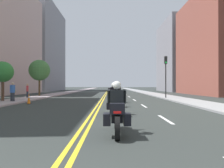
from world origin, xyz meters
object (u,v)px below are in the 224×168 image
at_px(motorcycle_4, 116,93).
at_px(traffic_light_near, 166,70).
at_px(motorcycle_0, 117,113).
at_px(motorcycle_2, 115,97).
at_px(street_tree_1, 39,70).
at_px(motorcycle_1, 114,102).
at_px(street_tree_0, 3,72).
at_px(pedestrian_0, 13,92).
at_px(motorcycle_5, 114,92).
at_px(motorcycle_6, 115,91).
at_px(pedestrian_2, 27,91).
at_px(traffic_cone_2, 29,99).
at_px(motorcycle_3, 118,95).

distance_m(motorcycle_4, traffic_light_near, 6.23).
xyz_separation_m(motorcycle_0, motorcycle_4, (0.38, 14.92, 0.02)).
relative_size(motorcycle_2, street_tree_1, 0.44).
xyz_separation_m(motorcycle_1, street_tree_0, (-9.60, 8.22, 1.96)).
height_order(motorcycle_2, pedestrian_0, pedestrian_0).
relative_size(motorcycle_2, pedestrian_0, 1.25).
height_order(motorcycle_5, motorcycle_6, motorcycle_5).
height_order(motorcycle_1, pedestrian_2, pedestrian_2).
height_order(motorcycle_2, pedestrian_2, pedestrian_2).
bearing_deg(motorcycle_5, pedestrian_0, -144.44).
relative_size(motorcycle_4, pedestrian_2, 1.40).
xyz_separation_m(motorcycle_0, motorcycle_6, (0.34, 22.53, 0.00)).
distance_m(traffic_cone_2, traffic_light_near, 14.17).
relative_size(motorcycle_5, traffic_light_near, 0.47).
distance_m(motorcycle_6, traffic_cone_2, 13.90).
xyz_separation_m(motorcycle_4, pedestrian_2, (-9.83, 2.51, 0.19)).
bearing_deg(motorcycle_0, traffic_cone_2, 122.92).
relative_size(street_tree_0, street_tree_1, 0.73).
relative_size(motorcycle_3, motorcycle_5, 0.99).
height_order(motorcycle_1, motorcycle_5, motorcycle_5).
distance_m(motorcycle_0, motorcycle_6, 22.54).
distance_m(motorcycle_4, street_tree_1, 12.47).
relative_size(motorcycle_6, pedestrian_2, 1.35).
distance_m(motorcycle_4, pedestrian_2, 10.15).
distance_m(traffic_light_near, street_tree_1, 16.21).
distance_m(motorcycle_4, motorcycle_6, 7.62).
distance_m(motorcycle_1, motorcycle_3, 7.70).
relative_size(motorcycle_1, motorcycle_3, 1.00).
height_order(motorcycle_6, pedestrian_2, pedestrian_2).
height_order(motorcycle_1, street_tree_1, street_tree_1).
height_order(motorcycle_4, pedestrian_0, pedestrian_0).
distance_m(motorcycle_2, pedestrian_0, 9.44).
distance_m(traffic_light_near, street_tree_0, 16.03).
xyz_separation_m(pedestrian_0, pedestrian_2, (-0.91, 5.55, -0.04)).
xyz_separation_m(street_tree_0, street_tree_1, (0.01, 9.51, 0.83)).
relative_size(motorcycle_5, pedestrian_2, 1.30).
distance_m(motorcycle_2, street_tree_1, 17.11).
bearing_deg(street_tree_0, motorcycle_3, -3.06).
bearing_deg(pedestrian_0, motorcycle_5, -31.15).
relative_size(motorcycle_2, pedestrian_2, 1.30).
relative_size(motorcycle_0, street_tree_1, 0.46).
height_order(traffic_cone_2, street_tree_1, street_tree_1).
bearing_deg(motorcycle_1, street_tree_1, 115.41).
bearing_deg(street_tree_1, motorcycle_5, -16.55).
bearing_deg(motorcycle_5, motorcycle_4, -90.94).
distance_m(motorcycle_4, street_tree_0, 10.51).
height_order(motorcycle_3, traffic_cone_2, motorcycle_3).
xyz_separation_m(motorcycle_0, motorcycle_5, (0.22, 18.93, 0.02)).
height_order(motorcycle_3, traffic_light_near, traffic_light_near).
distance_m(motorcycle_6, pedestrian_0, 13.87).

